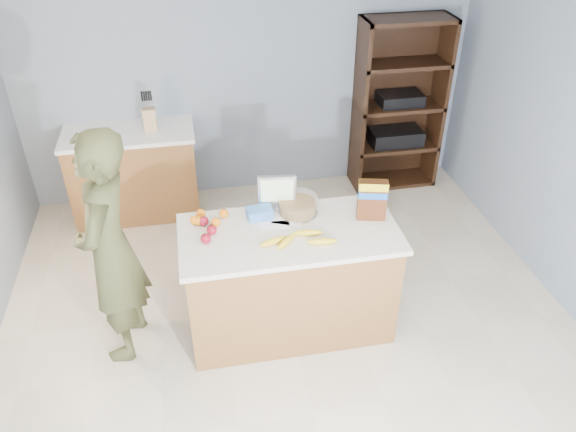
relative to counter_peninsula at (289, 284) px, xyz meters
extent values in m
cube|color=beige|center=(0.00, -0.30, -0.42)|extent=(4.50, 5.00, 0.02)
cube|color=gray|center=(0.00, 2.20, 0.83)|extent=(4.50, 0.02, 2.50)
cube|color=white|center=(0.00, -0.30, 2.08)|extent=(4.50, 5.00, 0.02)
cube|color=brown|center=(0.00, 0.00, 0.01)|extent=(1.50, 0.70, 0.86)
cube|color=silver|center=(0.00, 0.00, 0.46)|extent=(1.56, 0.76, 0.04)
cube|color=black|center=(0.00, 0.00, -0.37)|extent=(1.46, 0.66, 0.10)
cube|color=brown|center=(-1.20, 1.90, 0.01)|extent=(1.20, 0.60, 0.86)
cube|color=white|center=(-1.20, 1.90, 0.46)|extent=(1.24, 0.62, 0.04)
cube|color=black|center=(1.55, 2.18, 0.48)|extent=(0.90, 0.04, 1.80)
cube|color=black|center=(1.12, 2.00, 0.48)|extent=(0.04, 0.40, 1.80)
cube|color=black|center=(1.98, 2.00, 0.48)|extent=(0.04, 0.40, 1.80)
cube|color=black|center=(1.55, 2.00, -0.40)|extent=(0.90, 0.40, 0.04)
cube|color=black|center=(1.55, 2.00, 0.03)|extent=(0.90, 0.40, 0.04)
cube|color=black|center=(1.55, 2.00, 0.48)|extent=(0.90, 0.40, 0.04)
cube|color=black|center=(1.55, 2.00, 0.93)|extent=(0.90, 0.40, 0.04)
cube|color=black|center=(1.55, 2.00, 1.36)|extent=(0.90, 0.40, 0.04)
cube|color=black|center=(1.55, 2.00, 0.13)|extent=(0.55, 0.32, 0.16)
cube|color=black|center=(1.55, 2.00, 0.56)|extent=(0.45, 0.30, 0.12)
imported|color=#404224|center=(-1.23, 0.04, 0.47)|extent=(0.52, 0.71, 1.77)
cube|color=tan|center=(-0.98, 1.88, 0.59)|extent=(0.12, 0.10, 0.22)
cylinder|color=black|center=(-1.02, 1.88, 0.75)|extent=(0.02, 0.02, 0.09)
cylinder|color=black|center=(-1.00, 1.88, 0.75)|extent=(0.02, 0.02, 0.09)
cylinder|color=black|center=(-0.98, 1.88, 0.75)|extent=(0.02, 0.02, 0.09)
cylinder|color=black|center=(-0.96, 1.88, 0.75)|extent=(0.02, 0.02, 0.09)
cylinder|color=black|center=(-0.94, 1.88, 0.75)|extent=(0.02, 0.02, 0.09)
cube|color=white|center=(-0.09, 0.09, 0.49)|extent=(0.23, 0.13, 0.00)
cube|color=white|center=(0.01, 0.13, 0.49)|extent=(0.25, 0.19, 0.00)
ellipsoid|color=yellow|center=(-0.13, -0.12, 0.51)|extent=(0.21, 0.11, 0.05)
ellipsoid|color=yellow|center=(-0.05, -0.14, 0.51)|extent=(0.18, 0.18, 0.05)
ellipsoid|color=yellow|center=(0.12, -0.07, 0.51)|extent=(0.22, 0.08, 0.05)
ellipsoid|color=yellow|center=(0.19, -0.19, 0.51)|extent=(0.22, 0.07, 0.05)
sphere|color=maroon|center=(-0.59, 0.19, 0.52)|extent=(0.07, 0.07, 0.07)
sphere|color=maroon|center=(-0.54, 0.07, 0.52)|extent=(0.07, 0.07, 0.07)
sphere|color=maroon|center=(-0.59, -0.02, 0.52)|extent=(0.07, 0.07, 0.07)
sphere|color=orange|center=(-0.62, 0.21, 0.52)|extent=(0.07, 0.07, 0.07)
sphere|color=orange|center=(-0.60, 0.30, 0.52)|extent=(0.07, 0.07, 0.07)
sphere|color=orange|center=(-0.50, 0.16, 0.52)|extent=(0.07, 0.07, 0.07)
sphere|color=orange|center=(-0.44, 0.27, 0.52)|extent=(0.07, 0.07, 0.07)
sphere|color=orange|center=(-0.65, 0.22, 0.52)|extent=(0.07, 0.07, 0.07)
cube|color=blue|center=(-0.18, 0.22, 0.52)|extent=(0.19, 0.14, 0.08)
cylinder|color=#267219|center=(0.11, 0.23, 0.53)|extent=(0.27, 0.27, 0.09)
cylinder|color=white|center=(0.11, 0.23, 0.55)|extent=(0.30, 0.30, 0.13)
cylinder|color=silver|center=(-0.03, 0.31, 0.49)|extent=(0.12, 0.12, 0.01)
cylinder|color=silver|center=(-0.03, 0.31, 0.52)|extent=(0.02, 0.02, 0.05)
cube|color=silver|center=(-0.03, 0.31, 0.66)|extent=(0.28, 0.07, 0.22)
cube|color=yellow|center=(-0.04, 0.29, 0.66)|extent=(0.24, 0.03, 0.18)
cube|color=#592B14|center=(0.61, 0.05, 0.64)|extent=(0.22, 0.12, 0.31)
cube|color=yellow|center=(0.61, 0.05, 0.76)|extent=(0.22, 0.12, 0.06)
cube|color=blue|center=(0.61, 0.05, 0.69)|extent=(0.22, 0.12, 0.05)
camera|label=1|loc=(-0.62, -3.17, 2.78)|focal=35.00mm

